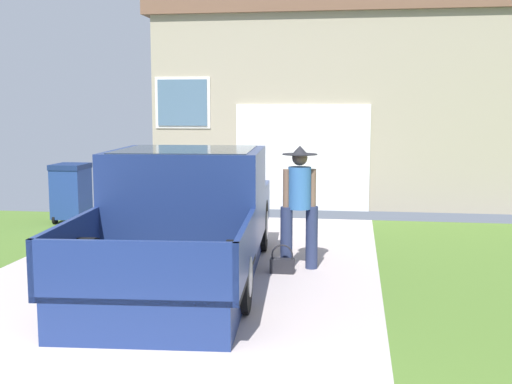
# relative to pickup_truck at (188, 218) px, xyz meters

# --- Properties ---
(pickup_truck) EXTENTS (2.39, 5.14, 1.67)m
(pickup_truck) POSITION_rel_pickup_truck_xyz_m (0.00, 0.00, 0.00)
(pickup_truck) COLOR navy
(pickup_truck) RESTS_ON ground
(person_with_hat) EXTENTS (0.51, 0.48, 1.71)m
(person_with_hat) POSITION_rel_pickup_truck_xyz_m (1.47, 0.40, 0.19)
(person_with_hat) COLOR navy
(person_with_hat) RESTS_ON ground
(handbag) EXTENTS (0.32, 0.15, 0.39)m
(handbag) POSITION_rel_pickup_truck_xyz_m (1.27, 0.13, -0.62)
(handbag) COLOR #232328
(handbag) RESTS_ON ground
(house_with_garage) EXTENTS (9.45, 5.96, 5.16)m
(house_with_garage) POSITION_rel_pickup_truck_xyz_m (2.30, 8.45, 1.87)
(house_with_garage) COLOR tan
(house_with_garage) RESTS_ON ground
(wheeled_trash_bin) EXTENTS (0.60, 0.72, 1.13)m
(wheeled_trash_bin) POSITION_rel_pickup_truck_xyz_m (-3.21, 3.40, -0.13)
(wheeled_trash_bin) COLOR navy
(wheeled_trash_bin) RESTS_ON ground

